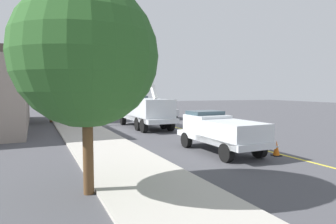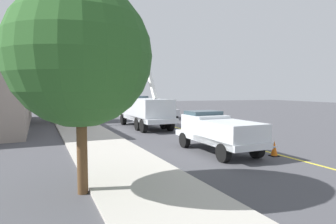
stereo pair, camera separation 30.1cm
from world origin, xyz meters
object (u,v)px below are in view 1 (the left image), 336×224
(traffic_cone_leading, at_px, (276,148))
(traffic_cone_mid_front, at_px, (194,129))
(service_pickup_truck, at_px, (220,131))
(traffic_signal_mast, at_px, (90,65))
(traffic_cone_mid_rear, at_px, (146,118))
(utility_bucket_truck, at_px, (144,109))
(passing_minivan, at_px, (162,110))

(traffic_cone_leading, xyz_separation_m, traffic_cone_mid_front, (8.26, 0.63, -0.02))
(service_pickup_truck, height_order, traffic_signal_mast, traffic_signal_mast)
(traffic_cone_mid_front, bearing_deg, traffic_cone_leading, -175.65)
(traffic_signal_mast, bearing_deg, service_pickup_truck, -156.76)
(service_pickup_truck, bearing_deg, traffic_cone_mid_rear, -1.31)
(traffic_cone_mid_front, bearing_deg, service_pickup_truck, 166.69)
(service_pickup_truck, bearing_deg, utility_bucket_truck, 5.53)
(utility_bucket_truck, height_order, service_pickup_truck, utility_bucket_truck)
(passing_minivan, bearing_deg, traffic_signal_mast, 124.51)
(utility_bucket_truck, height_order, passing_minivan, utility_bucket_truck)
(traffic_signal_mast, bearing_deg, utility_bucket_truck, -107.32)
(service_pickup_truck, relative_size, passing_minivan, 1.16)
(utility_bucket_truck, distance_m, traffic_cone_mid_rear, 4.79)
(service_pickup_truck, bearing_deg, traffic_signal_mast, 23.24)
(service_pickup_truck, height_order, traffic_cone_mid_front, service_pickup_truck)
(traffic_signal_mast, bearing_deg, passing_minivan, -55.49)
(traffic_cone_mid_front, bearing_deg, passing_minivan, -6.72)
(passing_minivan, xyz_separation_m, traffic_cone_mid_rear, (-2.69, 2.59, -0.58))
(service_pickup_truck, bearing_deg, traffic_cone_mid_front, -13.31)
(traffic_cone_leading, height_order, traffic_signal_mast, traffic_signal_mast)
(traffic_cone_leading, bearing_deg, traffic_signal_mast, 28.12)
(passing_minivan, bearing_deg, utility_bucket_truck, 150.34)
(traffic_cone_mid_rear, bearing_deg, utility_bucket_truck, 161.77)
(service_pickup_truck, bearing_deg, traffic_cone_leading, -126.62)
(passing_minivan, relative_size, traffic_cone_mid_rear, 6.14)
(utility_bucket_truck, xyz_separation_m, passing_minivan, (7.09, -4.04, -0.65))
(traffic_cone_leading, height_order, traffic_cone_mid_rear, traffic_cone_mid_rear)
(utility_bucket_truck, bearing_deg, traffic_cone_mid_front, -150.12)
(utility_bucket_truck, bearing_deg, traffic_cone_mid_rear, -18.23)
(service_pickup_truck, relative_size, traffic_cone_mid_rear, 7.15)
(utility_bucket_truck, relative_size, passing_minivan, 1.69)
(traffic_cone_mid_front, height_order, traffic_cone_mid_rear, traffic_cone_mid_rear)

